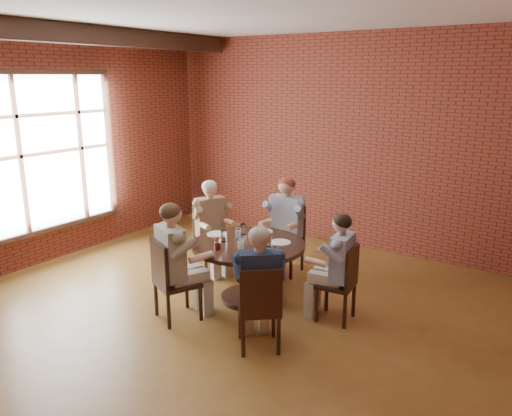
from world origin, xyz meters
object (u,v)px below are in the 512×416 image
Objects in this scene: chair_c at (210,236)px; chair_d at (169,278)px; diner_b at (285,226)px; diner_c at (212,227)px; diner_a at (337,268)px; chair_b at (287,236)px; dining_table at (249,260)px; diner_e at (259,288)px; chair_e at (260,305)px; diner_d at (176,262)px; chair_a at (343,281)px; smartphone at (270,257)px.

chair_d is at bearing -130.01° from chair_c.
diner_b is 1.03m from diner_c.
diner_c is at bearing -106.45° from diner_a.
chair_b is at bearing -31.90° from chair_c.
diner_e is (0.74, -0.87, 0.13)m from dining_table.
diner_b reaches higher than chair_e.
diner_a is 1.36× the size of chair_e.
diner_e reaches higher than chair_d.
diner_c is 1.56m from chair_d.
diner_d reaches higher than diner_c.
diner_a is 0.92× the size of diner_d.
chair_d is 0.73× the size of diner_e.
chair_a is 0.65× the size of diner_b.
chair_d reaches higher than chair_e.
smartphone is at bearing -90.98° from diner_c.
chair_e is at bearing -23.89° from diner_a.
chair_d is (-1.63, -1.09, 0.03)m from chair_a.
diner_a reaches higher than dining_table.
chair_a is 0.16m from diner_a.
dining_table is at bearing -90.00° from diner_c.
smartphone is at bearing -70.91° from diner_b.
diner_a is 2.15m from diner_c.
chair_c is (-0.96, -0.58, -0.01)m from chair_b.
chair_c is (-2.27, 0.40, 0.01)m from chair_a.
diner_c reaches higher than chair_d.
diner_b is at bearing -90.00° from chair_b.
diner_b reaches higher than chair_d.
chair_d is at bearing 90.00° from diner_d.
chair_d is (0.64, -1.49, 0.01)m from chair_c.
smartphone is at bearing -72.03° from chair_b.
diner_d is 10.21× the size of smartphone.
diner_e reaches higher than chair_b.
chair_c is 0.71× the size of diner_e.
diner_c is at bearing -105.90° from chair_a.
smartphone is at bearing -106.06° from chair_e.
diner_d reaches higher than chair_b.
diner_c is (-2.12, 0.37, 0.03)m from diner_a.
chair_a is 0.93× the size of chair_d.
diner_a is at bearing -151.57° from diner_e.
chair_e is (1.78, -1.44, -0.16)m from diner_c.
diner_c is at bearing -79.22° from chair_e.
chair_a is 0.68× the size of diner_e.
diner_e is at bearing -31.12° from chair_a.
diner_a is at bearing -44.17° from chair_b.
dining_table is at bearing -90.00° from chair_d.
chair_d is 1.22m from chair_e.
chair_c is at bearing -78.80° from chair_e.
chair_e is at bearing -101.54° from chair_c.
smartphone is (0.61, -1.41, 0.24)m from chair_b.
chair_c reaches higher than dining_table.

